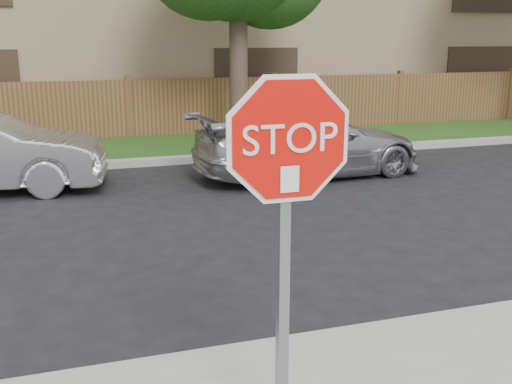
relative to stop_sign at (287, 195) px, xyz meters
name	(u,v)px	position (x,y,z in m)	size (l,w,h in m)	color
ground	(269,348)	(0.41, 1.48, -1.83)	(90.00, 90.00, 0.00)	black
far_curb	(147,162)	(0.41, 9.63, -1.75)	(70.00, 0.30, 0.15)	gray
grass_strip	(138,149)	(0.41, 11.28, -1.77)	(70.00, 3.00, 0.12)	#1E4714
fence	(129,111)	(0.41, 12.88, -1.03)	(70.00, 0.12, 1.60)	#50351C
apartment_building	(107,10)	(0.41, 18.48, 1.70)	(35.20, 9.20, 7.20)	#95835D
stop_sign	(287,195)	(0.00, 0.00, 0.00)	(1.01, 0.13, 2.55)	gray
sedan_right	(309,142)	(3.34, 7.69, -1.16)	(1.87, 4.60, 1.33)	#AAACB2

